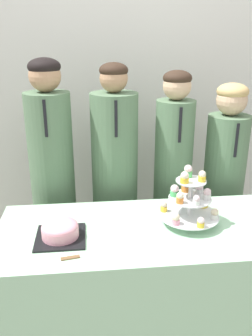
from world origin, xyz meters
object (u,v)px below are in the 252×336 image
Objects in this scene: student_0 at (54,186)px; student_2 at (172,186)px; round_cake at (60,230)px; cake_knife at (82,256)px; student_1 at (115,188)px; cupcake_stand at (190,199)px; student_3 at (222,189)px.

student_0 is 0.81m from student_2.
round_cake is 0.20m from cake_knife.
cake_knife is 0.18× the size of student_1.
student_1 is (0.32, 0.65, -0.07)m from round_cake.
cupcake_stand is 0.20× the size of student_0.
student_2 is at bearing -0.00° from student_0.
student_0 is 1.02× the size of student_1.
student_1 reaches higher than cake_knife.
student_3 is at bearing 31.03° from round_cake.
student_2 reaches higher than round_cake.
student_1 is at bearing 65.41° from cake_knife.
student_2 is (0.72, 0.65, -0.08)m from round_cake.
student_3 is (0.36, 0.00, -0.04)m from student_2.
cake_knife is (0.11, -0.17, -0.04)m from round_cake.
cupcake_stand is 0.59m from student_2.
round_cake is at bearing 111.91° from cake_knife.
student_0 is at bearing 97.87° from round_cake.
student_1 is 1.09× the size of student_3.
cake_knife is 0.64m from cupcake_stand.
student_3 is (0.76, -0.00, -0.04)m from student_1.
student_1 reaches higher than round_cake.
student_3 is at bearing -0.00° from student_0.
student_2 is at bearing 42.23° from round_cake.
student_1 is 0.76m from student_3.
student_1 is at bearing 0.00° from student_0.
student_2 is at bearing -180.00° from student_3.
round_cake is 0.73m from student_1.
student_3 is at bearing 54.14° from cupcake_stand.
round_cake is 0.97m from student_2.
cupcake_stand reaches higher than round_cake.
student_0 is (-0.20, 0.82, 0.00)m from cake_knife.
cupcake_stand is (0.57, 0.26, 0.14)m from cake_knife.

